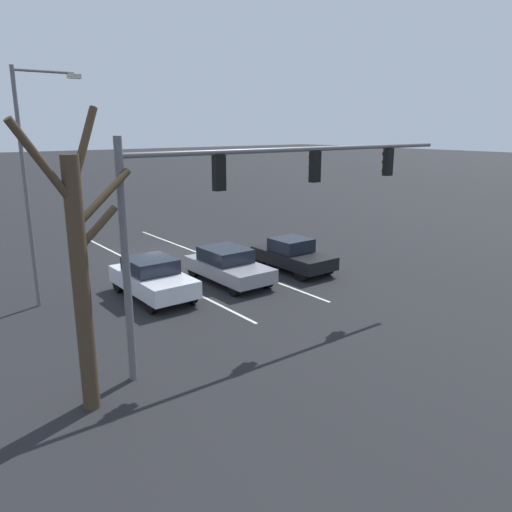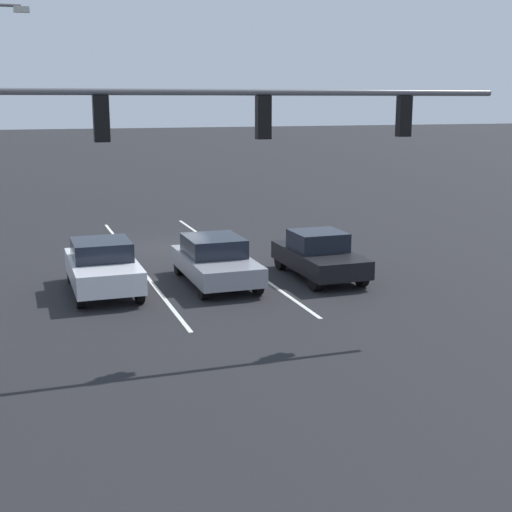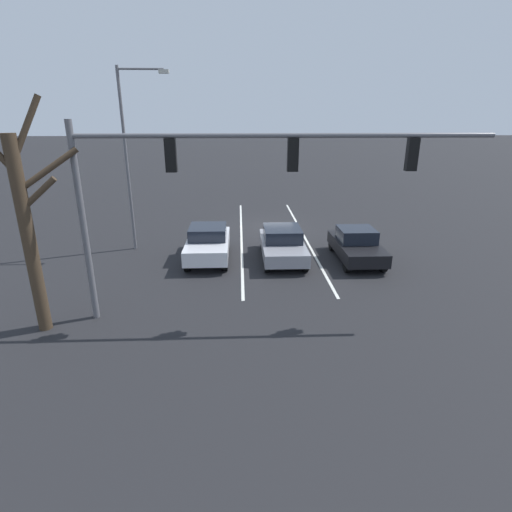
{
  "view_description": "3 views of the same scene",
  "coord_description": "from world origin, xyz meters",
  "px_view_note": "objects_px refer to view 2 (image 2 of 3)",
  "views": [
    {
      "loc": [
        11.15,
        22.49,
        6.36
      ],
      "look_at": [
        0.17,
        8.12,
        1.66
      ],
      "focal_mm": 35.0,
      "sensor_mm": 36.0,
      "label": 1
    },
    {
      "loc": [
        5.58,
        26.35,
        5.54
      ],
      "look_at": [
        -0.91,
        7.39,
        1.14
      ],
      "focal_mm": 50.0,
      "sensor_mm": 36.0,
      "label": 2
    },
    {
      "loc": [
        1.8,
        23.11,
        6.22
      ],
      "look_at": [
        1.18,
        8.22,
        1.0
      ],
      "focal_mm": 28.0,
      "sensor_mm": 36.0,
      "label": 3
    }
  ],
  "objects_px": {
    "car_white_rightlane_front": "(103,266)",
    "car_black_leftlane_front": "(319,255)",
    "car_gray_midlane_front": "(215,260)",
    "traffic_signal_gantry": "(170,142)"
  },
  "relations": [
    {
      "from": "car_black_leftlane_front",
      "to": "car_gray_midlane_front",
      "type": "xyz_separation_m",
      "value": [
        3.33,
        -0.32,
        0.01
      ]
    },
    {
      "from": "car_white_rightlane_front",
      "to": "car_gray_midlane_front",
      "type": "bearing_deg",
      "value": 178.0
    },
    {
      "from": "car_gray_midlane_front",
      "to": "traffic_signal_gantry",
      "type": "height_order",
      "value": "traffic_signal_gantry"
    },
    {
      "from": "car_white_rightlane_front",
      "to": "car_black_leftlane_front",
      "type": "relative_size",
      "value": 1.02
    },
    {
      "from": "car_white_rightlane_front",
      "to": "car_gray_midlane_front",
      "type": "xyz_separation_m",
      "value": [
        -3.4,
        0.12,
        -0.05
      ]
    },
    {
      "from": "car_gray_midlane_front",
      "to": "car_black_leftlane_front",
      "type": "bearing_deg",
      "value": 174.53
    },
    {
      "from": "car_gray_midlane_front",
      "to": "traffic_signal_gantry",
      "type": "xyz_separation_m",
      "value": [
        2.48,
        5.4,
        3.92
      ]
    },
    {
      "from": "car_white_rightlane_front",
      "to": "car_black_leftlane_front",
      "type": "xyz_separation_m",
      "value": [
        -6.72,
        0.44,
        -0.06
      ]
    },
    {
      "from": "car_white_rightlane_front",
      "to": "car_gray_midlane_front",
      "type": "relative_size",
      "value": 0.97
    },
    {
      "from": "car_gray_midlane_front",
      "to": "traffic_signal_gantry",
      "type": "relative_size",
      "value": 0.34
    }
  ]
}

